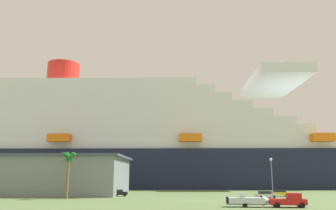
# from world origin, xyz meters

# --- Properties ---
(ground_plane) EXTENTS (600.00, 600.00, 0.00)m
(ground_plane) POSITION_xyz_m (0.00, 30.00, 0.00)
(ground_plane) COLOR #567042
(cruise_ship) EXTENTS (243.79, 46.86, 63.16)m
(cruise_ship) POSITION_xyz_m (-19.92, 70.44, 16.50)
(cruise_ship) COLOR #191E38
(cruise_ship) RESTS_ON ground_plane
(terminal_building) EXTENTS (46.38, 28.98, 10.04)m
(terminal_building) POSITION_xyz_m (-38.72, 23.32, 5.04)
(terminal_building) COLOR slate
(terminal_building) RESTS_ON ground_plane
(pickup_truck) EXTENTS (5.81, 2.83, 2.20)m
(pickup_truck) POSITION_xyz_m (13.67, -15.06, 1.04)
(pickup_truck) COLOR red
(pickup_truck) RESTS_ON ground_plane
(small_boat_on_trailer) EXTENTS (7.83, 2.55, 2.15)m
(small_boat_on_trailer) POSITION_xyz_m (7.69, -14.30, 0.96)
(small_boat_on_trailer) COLOR #595960
(small_boat_on_trailer) RESTS_ON ground_plane
(palm_tree) EXTENTS (3.45, 3.54, 10.11)m
(palm_tree) POSITION_xyz_m (-27.01, 5.58, 7.91)
(palm_tree) COLOR brown
(palm_tree) RESTS_ON ground_plane
(street_lamp) EXTENTS (0.56, 0.56, 8.37)m
(street_lamp) POSITION_xyz_m (15.50, -1.74, 5.42)
(street_lamp) COLOR slate
(street_lamp) RESTS_ON ground_plane
(parked_car_black_coupe) EXTENTS (4.38, 2.38, 1.58)m
(parked_car_black_coupe) POSITION_xyz_m (-16.93, 14.80, 0.83)
(parked_car_black_coupe) COLOR black
(parked_car_black_coupe) RESTS_ON ground_plane
(parked_car_yellow_taxi) EXTENTS (4.62, 2.03, 1.58)m
(parked_car_yellow_taxi) POSITION_xyz_m (21.96, 12.65, 0.83)
(parked_car_yellow_taxi) COLOR yellow
(parked_car_yellow_taxi) RESTS_ON ground_plane
(parked_car_silver_sedan) EXTENTS (4.54, 2.52, 1.58)m
(parked_car_silver_sedan) POSITION_xyz_m (16.13, 5.32, 0.83)
(parked_car_silver_sedan) COLOR silver
(parked_car_silver_sedan) RESTS_ON ground_plane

